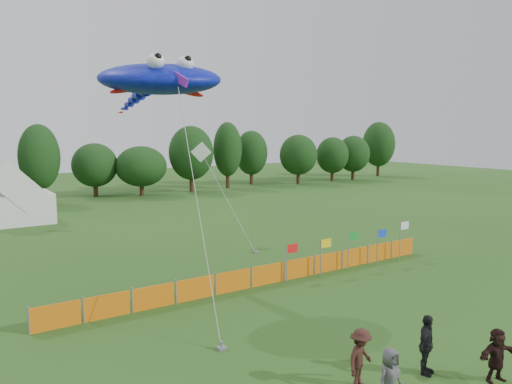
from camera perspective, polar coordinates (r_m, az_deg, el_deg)
ground at (r=16.77m, az=12.27°, el=-20.20°), size 160.00×160.00×0.00m
treeline at (r=56.62m, az=-21.11°, el=3.25°), size 104.57×8.78×8.36m
tent_right at (r=45.00m, az=-25.91°, el=-0.70°), size 5.65×4.52×3.99m
barrier_fence at (r=25.06m, az=1.33°, el=-9.40°), size 21.90×0.06×1.00m
flag_row at (r=27.74m, az=10.93°, el=-5.97°), size 8.73×0.56×2.27m
spectator_c at (r=15.95m, az=11.86°, el=-18.09°), size 1.31×1.00×1.80m
spectator_d at (r=17.18m, az=18.88°, el=-16.20°), size 1.22×0.87×1.92m
spectator_e at (r=15.11m, az=15.00°, el=-19.87°), size 0.89×0.62×1.72m
spectator_f at (r=17.59m, az=25.83°, el=-16.44°), size 1.62×0.85×1.67m
stingray_kite at (r=23.54m, az=-11.21°, el=12.40°), size 6.67×14.16×10.86m
small_kite_white at (r=33.66m, az=-5.05°, el=2.30°), size 1.77×5.69×6.80m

